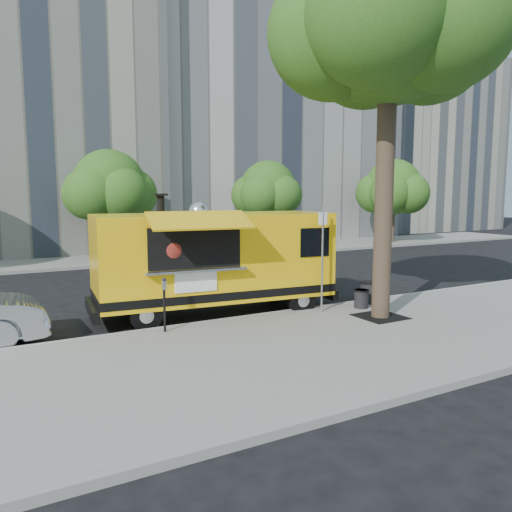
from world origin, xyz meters
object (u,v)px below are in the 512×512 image
Objects in this scene: street_tree at (390,13)px; far_tree_d at (393,187)px; food_truck at (214,259)px; far_tree_b at (109,186)px; trash_bin_right at (368,292)px; far_tree_c at (268,189)px; parking_meter at (164,298)px; trash_bin_left at (361,298)px; sign_post at (322,252)px.

street_tree is 22.17m from far_tree_d.
street_tree is 1.43× the size of food_truck.
trash_bin_right is (4.50, -14.01, -3.33)m from far_tree_b.
far_tree_c reaches higher than food_truck.
trash_bin_left is (5.87, -0.36, -0.54)m from parking_meter.
trash_bin_left is at bearing -109.97° from far_tree_c.
far_tree_b is 19.00m from far_tree_d.
far_tree_c is at bearing -178.85° from far_tree_d.
sign_post is 5.58× the size of trash_bin_left.
far_tree_c is at bearing 70.44° from street_tree.
sign_post is at bearing -139.30° from far_tree_d.
parking_meter is (-21.00, -13.95, -2.91)m from far_tree_d.
trash_bin_right is at bearing 32.45° from trash_bin_left.
street_tree is at bearing -34.28° from food_truck.
far_tree_d is 21.79m from sign_post.
food_truck reaches higher than trash_bin_right.
food_truck is (0.02, -12.53, -2.21)m from far_tree_b.
sign_post is (-6.45, -13.95, -1.87)m from far_tree_c.
parking_meter reaches higher than trash_bin_right.
trash_bin_right is (1.95, 0.24, -1.35)m from sign_post.
far_tree_c is 15.48m from sign_post.
far_tree_c is at bearing 59.15° from food_truck.
trash_bin_right is (6.50, 0.04, -0.48)m from parking_meter.
trash_bin_right is (0.63, 0.40, 0.06)m from trash_bin_left.
food_truck is at bearing 153.95° from trash_bin_left.
far_tree_c reaches higher than trash_bin_right.
sign_post is (2.55, -14.25, -1.98)m from far_tree_b.
far_tree_b reaches higher than far_tree_c.
trash_bin_right is at bearing -12.90° from food_truck.
street_tree reaches higher than sign_post.
far_tree_d is 21.11m from trash_bin_left.
sign_post reaches higher than parking_meter.
far_tree_b is 9.01m from far_tree_c.
street_tree reaches higher than trash_bin_right.
far_tree_c reaches higher than sign_post.
sign_post is 0.42× the size of food_truck.
far_tree_d is at bearing 38.66° from food_truck.
sign_post is (-16.45, -14.15, -2.04)m from far_tree_d.
far_tree_c is 7.91× the size of trash_bin_right.
parking_meter is 2.48× the size of trash_bin_left.
street_tree is 7.90m from food_truck.
parking_meter is at bearing 176.50° from trash_bin_left.
street_tree is 1.82× the size of far_tree_d.
trash_bin_left is at bearing -136.59° from far_tree_d.
far_tree_d is at bearing -0.30° from far_tree_b.
parking_meter is at bearing -179.66° from trash_bin_right.
parking_meter is (-11.00, -13.75, -2.74)m from far_tree_c.
trash_bin_left is at bearing -3.50° from parking_meter.
food_truck is (-3.58, 2.97, -6.39)m from street_tree.
food_truck is 4.45m from trash_bin_left.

